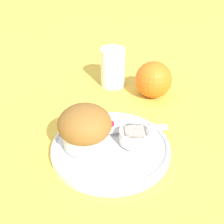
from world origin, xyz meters
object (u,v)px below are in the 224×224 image
(butter_knife, at_px, (117,130))
(juice_glass, at_px, (113,67))
(orange_fruit, at_px, (153,80))
(muffin, at_px, (85,127))

(butter_knife, bearing_deg, juice_glass, 84.67)
(orange_fruit, relative_size, juice_glass, 0.89)
(muffin, bearing_deg, juice_glass, 98.61)
(muffin, bearing_deg, butter_knife, 53.45)
(butter_knife, xyz_separation_m, juice_glass, (-0.08, 0.21, 0.03))
(muffin, relative_size, juice_glass, 0.98)
(butter_knife, xyz_separation_m, orange_fruit, (0.03, 0.19, 0.02))
(muffin, bearing_deg, orange_fruit, 74.58)
(butter_knife, bearing_deg, orange_fruit, 55.70)
(muffin, height_order, butter_knife, muffin)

